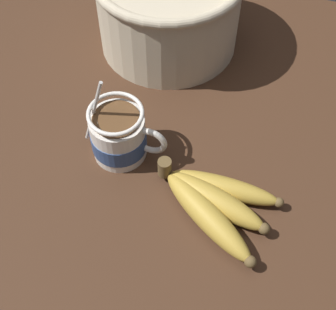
% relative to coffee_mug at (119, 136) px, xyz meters
% --- Properties ---
extents(table, '(0.91, 0.91, 0.03)m').
position_rel_coffee_mug_xyz_m(table, '(0.08, 0.01, -0.06)').
color(table, '#422819').
rests_on(table, ground).
extents(coffee_mug, '(0.13, 0.08, 0.15)m').
position_rel_coffee_mug_xyz_m(coffee_mug, '(0.00, 0.00, 0.00)').
color(coffee_mug, white).
rests_on(coffee_mug, table).
extents(banana_bunch, '(0.18, 0.13, 0.04)m').
position_rel_coffee_mug_xyz_m(banana_bunch, '(0.16, -0.06, -0.02)').
color(banana_bunch, brown).
rests_on(banana_bunch, table).
extents(woven_basket, '(0.26, 0.26, 0.14)m').
position_rel_coffee_mug_xyz_m(woven_basket, '(-0.00, 0.26, 0.04)').
color(woven_basket, beige).
rests_on(woven_basket, table).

